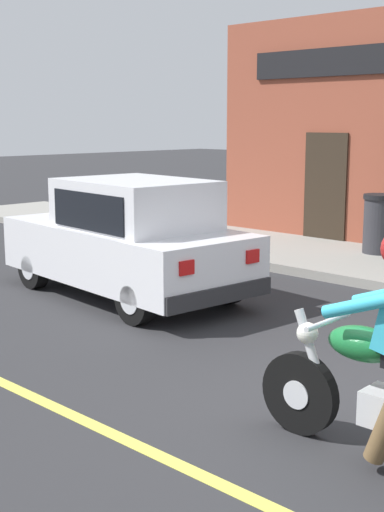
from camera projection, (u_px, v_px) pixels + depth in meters
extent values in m
cube|color=gray|center=(379.00, 266.00, 11.19)|extent=(2.60, 22.00, 0.14)
cube|color=#2D2319|center=(325.00, 190.00, 13.20)|extent=(0.04, 0.90, 2.10)
cylinder|color=black|center=(300.00, 393.00, 5.30)|extent=(0.12, 0.62, 0.62)
cylinder|color=silver|center=(300.00, 393.00, 5.30)|extent=(0.13, 0.22, 0.22)
ellipsoid|color=#196B33|center=(363.00, 344.00, 4.88)|extent=(0.31, 0.53, 0.24)
cylinder|color=silver|center=(313.00, 356.00, 5.18)|extent=(0.08, 0.33, 0.68)
cylinder|color=silver|center=(328.00, 321.00, 5.05)|extent=(0.56, 0.06, 0.04)
sphere|color=silver|center=(307.00, 333.00, 5.18)|extent=(0.16, 0.16, 0.16)
cylinder|color=#33B2D1|center=(358.00, 306.00, 4.63)|extent=(0.10, 0.52, 0.26)
cylinder|color=black|center=(33.00, 267.00, 9.94)|extent=(0.23, 0.61, 0.60)
cylinder|color=silver|center=(33.00, 267.00, 9.94)|extent=(0.23, 0.35, 0.33)
cylinder|color=black|center=(118.00, 255.00, 10.86)|extent=(0.23, 0.61, 0.60)
cylinder|color=silver|center=(118.00, 255.00, 10.86)|extent=(0.23, 0.35, 0.33)
cylinder|color=black|center=(135.00, 299.00, 8.15)|extent=(0.23, 0.61, 0.60)
cylinder|color=silver|center=(135.00, 299.00, 8.15)|extent=(0.23, 0.35, 0.33)
cylinder|color=black|center=(226.00, 281.00, 9.08)|extent=(0.23, 0.61, 0.60)
cylinder|color=silver|center=(226.00, 281.00, 9.08)|extent=(0.23, 0.35, 0.33)
cube|color=silver|center=(125.00, 252.00, 9.45)|extent=(1.97, 3.83, 0.70)
cube|color=silver|center=(136.00, 205.00, 9.15)|extent=(1.61, 2.02, 0.66)
cube|color=black|center=(98.00, 203.00, 9.81)|extent=(1.35, 0.47, 0.51)
cube|color=black|center=(88.00, 211.00, 8.69)|extent=(0.17, 1.52, 0.46)
cube|color=black|center=(179.00, 203.00, 9.62)|extent=(0.17, 1.52, 0.46)
cube|color=silver|center=(23.00, 230.00, 10.49)|extent=(0.24, 0.06, 0.14)
cube|color=red|center=(186.00, 268.00, 7.72)|extent=(0.20, 0.06, 0.16)
cube|color=silver|center=(82.00, 224.00, 11.14)|extent=(0.24, 0.06, 0.14)
cube|color=red|center=(252.00, 256.00, 8.37)|extent=(0.20, 0.06, 0.16)
cube|color=#28282B|center=(56.00, 251.00, 10.86)|extent=(1.61, 0.27, 0.20)
cube|color=#28282B|center=(219.00, 295.00, 8.14)|extent=(1.61, 0.27, 0.20)
cylinder|color=#2D2D33|center=(379.00, 226.00, 11.81)|extent=(0.52, 0.52, 0.90)
cylinder|color=black|center=(381.00, 197.00, 11.72)|extent=(0.56, 0.56, 0.08)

